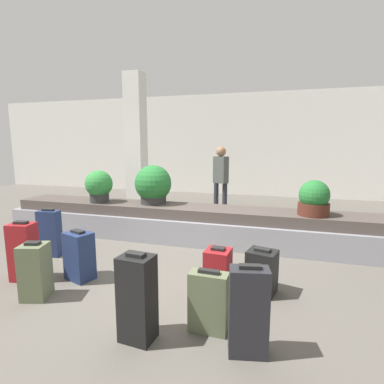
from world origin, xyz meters
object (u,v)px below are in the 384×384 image
(suitcase_4, at_px, (50,233))
(traveler_0, at_px, (221,175))
(pillar, at_px, (136,145))
(suitcase_6, at_px, (24,252))
(suitcase_1, at_px, (137,298))
(potted_plant_2, at_px, (314,199))
(suitcase_5, at_px, (79,256))
(potted_plant_1, at_px, (153,185))
(suitcase_0, at_px, (35,271))
(suitcase_3, at_px, (262,272))
(potted_plant_0, at_px, (99,186))
(suitcase_7, at_px, (209,302))
(suitcase_2, at_px, (248,312))
(suitcase_8, at_px, (218,271))

(suitcase_4, height_order, traveler_0, traveler_0)
(traveler_0, bearing_deg, pillar, 40.66)
(suitcase_6, bearing_deg, suitcase_1, -28.71)
(pillar, relative_size, potted_plant_2, 6.08)
(suitcase_5, xyz_separation_m, traveler_0, (1.01, 3.73, 0.63))
(traveler_0, bearing_deg, potted_plant_1, 94.56)
(suitcase_0, height_order, suitcase_1, suitcase_1)
(suitcase_3, relative_size, potted_plant_0, 0.88)
(suitcase_6, xyz_separation_m, suitcase_7, (2.38, -0.36, -0.08))
(suitcase_3, height_order, potted_plant_0, potted_plant_0)
(suitcase_1, bearing_deg, potted_plant_1, 116.25)
(suitcase_2, bearing_deg, suitcase_5, 148.51)
(suitcase_1, distance_m, potted_plant_2, 3.09)
(suitcase_2, height_order, suitcase_5, suitcase_2)
(suitcase_5, relative_size, suitcase_6, 0.84)
(suitcase_0, height_order, potted_plant_2, potted_plant_2)
(suitcase_8, height_order, potted_plant_2, potted_plant_2)
(suitcase_8, relative_size, potted_plant_1, 0.76)
(suitcase_0, relative_size, traveler_0, 0.40)
(suitcase_5, bearing_deg, potted_plant_0, 134.03)
(suitcase_4, bearing_deg, potted_plant_0, 79.81)
(suitcase_0, relative_size, suitcase_8, 1.21)
(suitcase_1, xyz_separation_m, suitcase_2, (0.91, 0.08, -0.01))
(potted_plant_0, height_order, potted_plant_1, potted_plant_1)
(suitcase_8, bearing_deg, suitcase_1, -111.03)
(suitcase_5, distance_m, traveler_0, 3.92)
(pillar, bearing_deg, suitcase_0, -79.25)
(suitcase_3, distance_m, suitcase_8, 0.48)
(suitcase_4, distance_m, traveler_0, 3.77)
(potted_plant_0, relative_size, potted_plant_2, 1.10)
(suitcase_4, xyz_separation_m, potted_plant_2, (3.70, 1.22, 0.48))
(suitcase_0, height_order, suitcase_4, suitcase_4)
(suitcase_6, xyz_separation_m, potted_plant_1, (0.79, 2.10, 0.56))
(suitcase_4, distance_m, potted_plant_1, 1.82)
(suitcase_6, bearing_deg, suitcase_5, 8.08)
(suitcase_0, bearing_deg, pillar, 85.20)
(potted_plant_0, bearing_deg, pillar, 91.89)
(suitcase_0, distance_m, traveler_0, 4.46)
(pillar, xyz_separation_m, suitcase_1, (2.10, -4.20, -1.23))
(suitcase_2, bearing_deg, potted_plant_0, 128.15)
(suitcase_6, bearing_deg, traveler_0, 57.81)
(potted_plant_2, bearing_deg, traveler_0, 132.20)
(suitcase_5, distance_m, suitcase_6, 0.67)
(suitcase_2, xyz_separation_m, suitcase_4, (-3.01, 1.30, -0.02))
(pillar, distance_m, potted_plant_2, 4.10)
(suitcase_5, bearing_deg, traveler_0, 93.02)
(suitcase_5, distance_m, suitcase_7, 1.83)
(pillar, bearing_deg, potted_plant_2, -23.48)
(suitcase_1, height_order, suitcase_2, suitcase_1)
(suitcase_8, bearing_deg, suitcase_3, 19.15)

